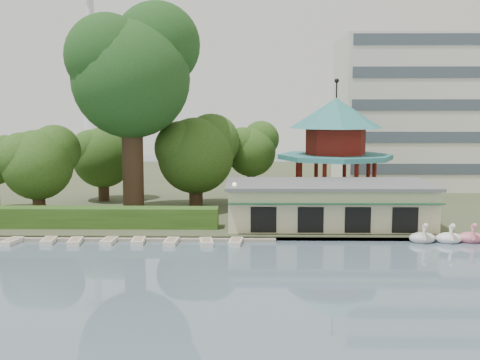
{
  "coord_description": "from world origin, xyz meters",
  "views": [
    {
      "loc": [
        2.8,
        -32.32,
        11.07
      ],
      "look_at": [
        2.0,
        18.0,
        5.0
      ],
      "focal_mm": 45.0,
      "sensor_mm": 36.0,
      "label": 1
    }
  ],
  "objects_px": {
    "dock": "(74,238)",
    "boathouse": "(328,204)",
    "big_tree": "(133,68)",
    "pavilion": "(336,141)"
  },
  "relations": [
    {
      "from": "pavilion",
      "to": "big_tree",
      "type": "xyz_separation_m",
      "value": [
        -20.84,
        -3.81,
        7.52
      ]
    },
    {
      "from": "dock",
      "to": "pavilion",
      "type": "distance_m",
      "value": 29.14
    },
    {
      "from": "dock",
      "to": "boathouse",
      "type": "bearing_deg",
      "value": 12.24
    },
    {
      "from": "boathouse",
      "to": "pavilion",
      "type": "relative_size",
      "value": 1.38
    },
    {
      "from": "boathouse",
      "to": "pavilion",
      "type": "height_order",
      "value": "pavilion"
    },
    {
      "from": "pavilion",
      "to": "big_tree",
      "type": "height_order",
      "value": "big_tree"
    },
    {
      "from": "dock",
      "to": "big_tree",
      "type": "bearing_deg",
      "value": 73.96
    },
    {
      "from": "dock",
      "to": "boathouse",
      "type": "distance_m",
      "value": 22.62
    },
    {
      "from": "boathouse",
      "to": "big_tree",
      "type": "xyz_separation_m",
      "value": [
        -18.84,
        6.22,
        12.63
      ]
    },
    {
      "from": "boathouse",
      "to": "big_tree",
      "type": "bearing_deg",
      "value": 161.74
    }
  ]
}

